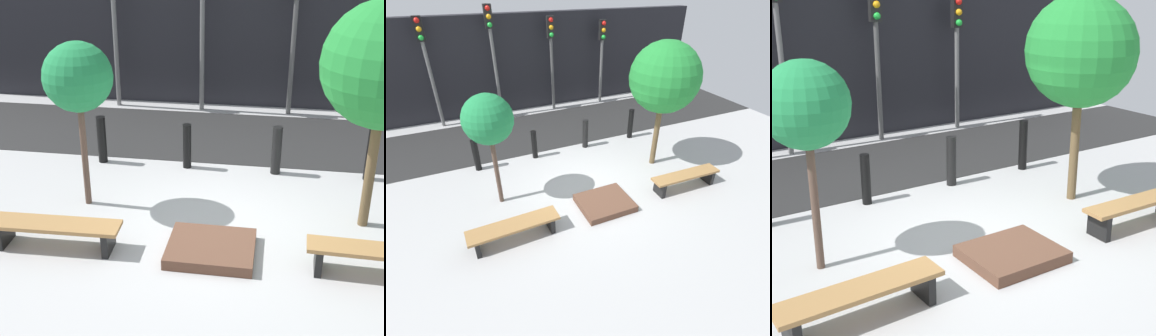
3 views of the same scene
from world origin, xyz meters
The scene contains 14 objects.
ground_plane centered at (0.00, 0.00, 0.00)m, with size 18.00×18.00×0.00m, color #ADADAD.
road_strip centered at (0.00, 4.13, 0.01)m, with size 18.00×3.22×0.01m, color #272727.
building_facade centered at (0.00, 6.78, 1.88)m, with size 16.20×0.50×3.75m, color black.
bench_left centered at (-2.33, -0.97, 0.31)m, with size 2.00×0.52×0.42m.
bench_right centered at (2.33, -0.97, 0.33)m, with size 1.96×0.48×0.45m.
planter_bed centered at (0.00, -0.77, 0.08)m, with size 1.28×1.09×0.17m, color brown.
tree_behind_left_bench centered at (-2.33, 0.47, 2.24)m, with size 1.13×1.13×2.83m.
tree_behind_right_bench centered at (2.33, 0.47, 2.62)m, with size 1.89×1.89×3.58m.
bollard_left centered at (-0.88, 2.26, 0.46)m, with size 0.17×0.17×0.91m, color black.
bollard_center centered at (0.88, 2.26, 0.48)m, with size 0.19×0.19×0.96m, color black.
bollard_right centered at (2.64, 2.26, 0.52)m, with size 0.18×0.18×1.05m, color black.
traffic_light_mid_west centered at (-1.14, 6.02, 2.82)m, with size 0.28×0.27×4.12m.
traffic_light_mid_east centered at (1.14, 6.02, 2.53)m, with size 0.28×0.27×3.66m.
traffic_light_east centered at (3.41, 6.02, 2.38)m, with size 0.28×0.27×3.43m.
Camera 3 is at (-4.24, -6.03, 3.63)m, focal length 50.00 mm.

